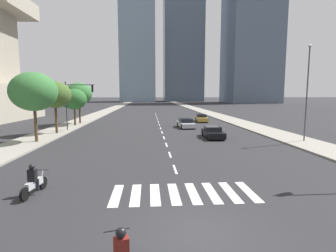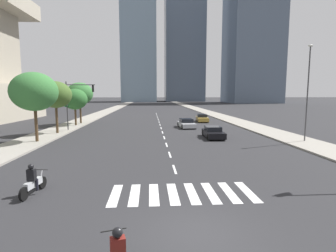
# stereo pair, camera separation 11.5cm
# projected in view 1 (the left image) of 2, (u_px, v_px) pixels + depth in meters

# --- Properties ---
(ground_plane) EXTENTS (800.00, 800.00, 0.00)m
(ground_plane) POSITION_uv_depth(u_px,v_px,m) (198.00, 233.00, 8.80)
(ground_plane) COLOR #28282B
(sidewalk_east) EXTENTS (4.00, 260.00, 0.15)m
(sidewalk_east) POSITION_uv_depth(u_px,v_px,m) (247.00, 125.00, 39.46)
(sidewalk_east) COLOR gray
(sidewalk_east) RESTS_ON ground
(sidewalk_west) EXTENTS (4.00, 260.00, 0.15)m
(sidewalk_west) POSITION_uv_depth(u_px,v_px,m) (68.00, 126.00, 37.52)
(sidewalk_west) COLOR gray
(sidewalk_west) RESTS_ON ground
(crosswalk_near) EXTENTS (6.75, 2.72, 0.01)m
(crosswalk_near) POSITION_uv_depth(u_px,v_px,m) (184.00, 193.00, 12.35)
(crosswalk_near) COLOR silver
(crosswalk_near) RESTS_ON ground
(lane_divider_center) EXTENTS (0.14, 50.00, 0.01)m
(lane_divider_center) POSITION_uv_depth(u_px,v_px,m) (159.00, 125.00, 40.07)
(lane_divider_center) COLOR silver
(lane_divider_center) RESTS_ON ground
(motorcycle_lead) EXTENTS (0.70, 2.11, 1.49)m
(motorcycle_lead) POSITION_uv_depth(u_px,v_px,m) (34.00, 182.00, 12.13)
(motorcycle_lead) COLOR black
(motorcycle_lead) RESTS_ON ground
(sedan_gold_0) EXTENTS (2.11, 4.45, 1.28)m
(sedan_gold_0) POSITION_uv_depth(u_px,v_px,m) (201.00, 118.00, 44.59)
(sedan_gold_0) COLOR #B28E38
(sedan_gold_0) RESTS_ON ground
(sedan_silver_1) EXTENTS (2.21, 4.70, 1.24)m
(sedan_silver_1) POSITION_uv_depth(u_px,v_px,m) (186.00, 123.00, 36.74)
(sedan_silver_1) COLOR #B7BABF
(sedan_silver_1) RESTS_ON ground
(sedan_black_2) EXTENTS (1.92, 4.35, 1.22)m
(sedan_black_2) POSITION_uv_depth(u_px,v_px,m) (213.00, 132.00, 28.13)
(sedan_black_2) COLOR black
(sedan_black_2) RESTS_ON ground
(traffic_signal_far) EXTENTS (3.86, 0.28, 6.10)m
(traffic_signal_far) POSITION_uv_depth(u_px,v_px,m) (76.00, 97.00, 32.97)
(traffic_signal_far) COLOR #333335
(traffic_signal_far) RESTS_ON sidewalk_west
(street_lamp_east) EXTENTS (0.50, 0.24, 9.13)m
(street_lamp_east) POSITION_uv_depth(u_px,v_px,m) (307.00, 87.00, 24.88)
(street_lamp_east) COLOR #3F3F42
(street_lamp_east) RESTS_ON sidewalk_east
(street_tree_nearest) EXTENTS (4.31, 4.31, 6.59)m
(street_tree_nearest) POSITION_uv_depth(u_px,v_px,m) (34.00, 92.00, 24.55)
(street_tree_nearest) COLOR #4C3823
(street_tree_nearest) RESTS_ON sidewalk_west
(street_tree_second) EXTENTS (3.63, 3.63, 6.02)m
(street_tree_second) POSITION_uv_depth(u_px,v_px,m) (55.00, 95.00, 30.11)
(street_tree_second) COLOR #4C3823
(street_tree_second) RESTS_ON sidewalk_west
(street_tree_third) EXTENTS (3.56, 3.56, 5.32)m
(street_tree_third) POSITION_uv_depth(u_px,v_px,m) (74.00, 99.00, 37.85)
(street_tree_third) COLOR #4C3823
(street_tree_third) RESTS_ON sidewalk_west
(street_tree_fourth) EXTENTS (4.03, 4.03, 6.33)m
(street_tree_fourth) POSITION_uv_depth(u_px,v_px,m) (79.00, 94.00, 40.52)
(street_tree_fourth) COLOR #4C3823
(street_tree_fourth) RESTS_ON sidewalk_west
(office_tower_left_skyline) EXTENTS (21.43, 25.26, 123.46)m
(office_tower_left_skyline) POSITION_uv_depth(u_px,v_px,m) (137.00, 11.00, 162.16)
(office_tower_left_skyline) COLOR #7A93A8
(office_tower_left_skyline) RESTS_ON ground
(office_tower_center_skyline) EXTENTS (25.47, 22.83, 97.69)m
(office_tower_center_skyline) POSITION_uv_depth(u_px,v_px,m) (183.00, 35.00, 173.99)
(office_tower_center_skyline) COLOR slate
(office_tower_center_skyline) RESTS_ON ground
(office_tower_right_skyline) EXTENTS (26.30, 27.11, 87.47)m
(office_tower_right_skyline) POSITION_uv_depth(u_px,v_px,m) (251.00, 31.00, 141.33)
(office_tower_right_skyline) COLOR slate
(office_tower_right_skyline) RESTS_ON ground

